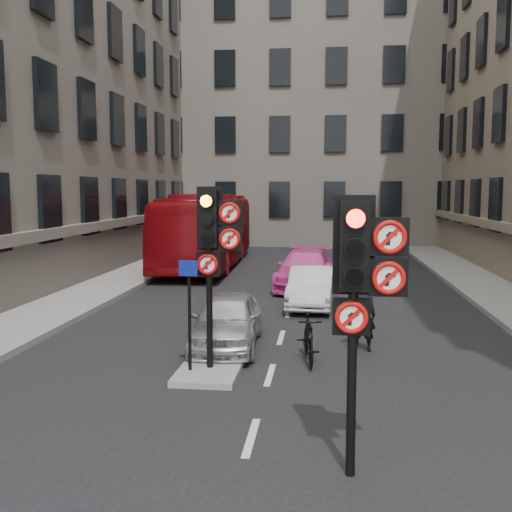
% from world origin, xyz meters
% --- Properties ---
extents(ground, '(120.00, 120.00, 0.00)m').
position_xyz_m(ground, '(0.00, 0.00, 0.00)').
color(ground, black).
rests_on(ground, ground).
extents(pavement_left, '(3.00, 50.00, 0.16)m').
position_xyz_m(pavement_left, '(-7.20, 12.00, 0.08)').
color(pavement_left, gray).
rests_on(pavement_left, ground).
extents(centre_island, '(1.20, 2.00, 0.12)m').
position_xyz_m(centre_island, '(-1.20, 5.00, 0.06)').
color(centre_island, gray).
rests_on(centre_island, ground).
extents(building_far, '(30.00, 14.00, 20.00)m').
position_xyz_m(building_far, '(0.00, 38.00, 10.00)').
color(building_far, slate).
rests_on(building_far, ground).
extents(signal_near, '(0.91, 0.40, 3.58)m').
position_xyz_m(signal_near, '(1.49, 0.99, 2.58)').
color(signal_near, black).
rests_on(signal_near, ground).
extents(signal_far, '(0.91, 0.40, 3.58)m').
position_xyz_m(signal_far, '(-1.11, 4.99, 2.70)').
color(signal_far, black).
rests_on(signal_far, centre_island).
extents(car_silver, '(1.64, 3.76, 1.26)m').
position_xyz_m(car_silver, '(-1.19, 7.00, 0.63)').
color(car_silver, '#B3B5BC').
rests_on(car_silver, ground).
extents(car_white, '(1.46, 3.80, 1.23)m').
position_xyz_m(car_white, '(0.64, 12.07, 0.62)').
color(car_white, silver).
rests_on(car_white, ground).
extents(car_pink, '(2.28, 4.91, 1.39)m').
position_xyz_m(car_pink, '(0.34, 15.56, 0.69)').
color(car_pink, '#E242A2').
rests_on(car_pink, ground).
extents(bus_red, '(3.22, 12.28, 3.40)m').
position_xyz_m(bus_red, '(-4.50, 21.34, 1.70)').
color(bus_red, maroon).
rests_on(bus_red, ground).
extents(motorcycle, '(0.69, 1.74, 1.02)m').
position_xyz_m(motorcycle, '(0.72, 6.00, 0.51)').
color(motorcycle, black).
rests_on(motorcycle, ground).
extents(motorcyclist, '(0.61, 0.41, 1.64)m').
position_xyz_m(motorcyclist, '(1.90, 7.02, 0.82)').
color(motorcyclist, black).
rests_on(motorcyclist, ground).
extents(info_sign, '(0.37, 0.14, 2.17)m').
position_xyz_m(info_sign, '(-1.55, 4.75, 1.52)').
color(info_sign, black).
rests_on(info_sign, centre_island).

